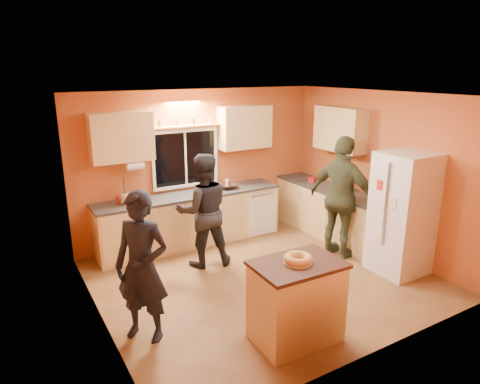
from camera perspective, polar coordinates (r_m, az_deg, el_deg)
ground at (r=6.33m, az=3.05°, el=-11.44°), size 4.50×4.50×0.00m
room_shell at (r=6.16m, az=2.09°, el=3.86°), size 4.54×4.04×2.61m
back_counter at (r=7.51m, az=-3.99°, el=-3.13°), size 4.23×0.62×0.90m
right_counter at (r=7.65m, az=13.29°, el=-3.18°), size 0.62×1.84×0.90m
refrigerator at (r=6.65m, az=20.86°, el=-2.72°), size 0.72×0.70×1.80m
island at (r=4.89m, az=7.51°, el=-14.19°), size 0.99×0.69×0.94m
bundt_pastry at (r=4.65m, az=7.74°, el=-8.81°), size 0.31×0.31×0.09m
person_left at (r=4.83m, az=-12.94°, el=-9.77°), size 0.73×0.73×1.71m
person_center at (r=6.45m, az=-4.95°, el=-2.51°), size 0.98×0.85×1.74m
person_right at (r=6.88m, az=13.44°, el=-0.78°), size 0.74×1.23×1.95m
mixing_bowl at (r=7.50m, az=-1.57°, el=0.78°), size 0.35×0.35×0.08m
utensil_crock at (r=6.83m, az=-14.96°, el=-0.94°), size 0.14×0.14×0.17m
potted_plant at (r=7.55m, az=13.53°, el=1.27°), size 0.29×0.26×0.29m
red_box at (r=8.08m, az=9.67°, el=1.66°), size 0.20×0.18×0.07m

